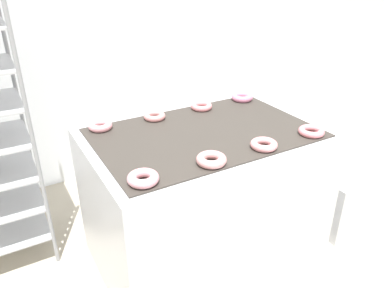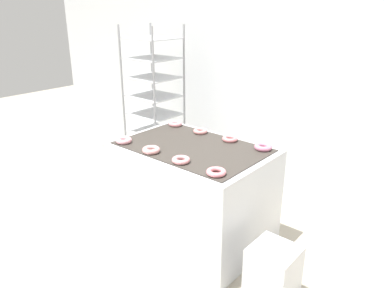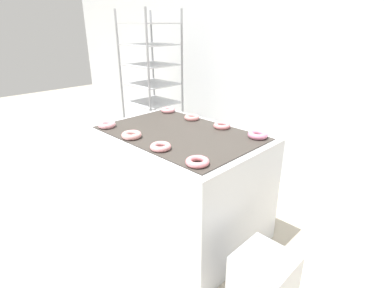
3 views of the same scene
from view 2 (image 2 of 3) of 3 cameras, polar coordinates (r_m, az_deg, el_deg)
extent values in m
plane|color=#B2A893|center=(3.28, -8.52, -18.70)|extent=(14.00, 14.00, 0.00)
cube|color=silver|center=(4.28, 12.61, 11.13)|extent=(8.00, 0.05, 2.80)
cube|color=silver|center=(3.46, 0.00, -7.39)|extent=(1.35, 0.92, 0.89)
cube|color=#38332D|center=(3.27, 0.00, -0.39)|extent=(1.24, 0.81, 0.01)
cube|color=#262628|center=(2.88, 0.19, -9.49)|extent=(0.12, 0.07, 0.10)
cylinder|color=gray|center=(4.50, -10.38, 5.58)|extent=(0.02, 0.02, 1.86)
cylinder|color=gray|center=(4.11, -5.65, 4.41)|extent=(0.02, 0.02, 1.86)
cylinder|color=gray|center=(4.81, -5.94, 6.77)|extent=(0.02, 0.02, 1.86)
cylinder|color=gray|center=(4.45, -1.17, 5.75)|extent=(0.02, 0.02, 1.86)
cube|color=#B7BABF|center=(4.70, -5.48, -3.10)|extent=(0.53, 0.48, 0.01)
cube|color=#B7BABF|center=(4.62, -5.57, -0.63)|extent=(0.53, 0.48, 0.01)
cube|color=#B7BABF|center=(4.55, -5.67, 1.93)|extent=(0.53, 0.48, 0.01)
cube|color=#B7BABF|center=(4.48, -5.76, 4.57)|extent=(0.53, 0.48, 0.01)
cube|color=#B7BABF|center=(4.43, -5.86, 7.27)|extent=(0.53, 0.48, 0.01)
cube|color=#B7BABF|center=(4.38, -5.97, 10.04)|extent=(0.53, 0.48, 0.01)
cube|color=#B7BABF|center=(4.35, -6.08, 12.86)|extent=(0.53, 0.48, 0.01)
cube|color=#B7BABF|center=(4.33, -6.19, 15.72)|extent=(0.53, 0.48, 0.01)
cube|color=silver|center=(2.95, 12.19, -18.77)|extent=(0.32, 0.32, 0.44)
torus|color=pink|center=(3.40, -10.36, 0.57)|extent=(0.14, 0.14, 0.04)
torus|color=#D59190|center=(3.14, -6.25, -0.89)|extent=(0.15, 0.15, 0.04)
torus|color=pink|center=(2.93, -1.70, -2.44)|extent=(0.14, 0.14, 0.04)
torus|color=pink|center=(2.73, 3.71, -4.29)|extent=(0.15, 0.15, 0.04)
torus|color=pink|center=(3.82, -2.55, 3.12)|extent=(0.14, 0.14, 0.04)
torus|color=#DB8B89|center=(3.60, 1.28, 1.98)|extent=(0.14, 0.14, 0.04)
torus|color=pink|center=(3.41, 5.80, 0.79)|extent=(0.14, 0.14, 0.04)
torus|color=pink|center=(3.24, 10.78, -0.45)|extent=(0.15, 0.15, 0.04)
camera|label=1|loc=(3.10, -38.04, 11.36)|focal=35.00mm
camera|label=3|loc=(0.94, 15.55, -3.71)|focal=28.00mm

